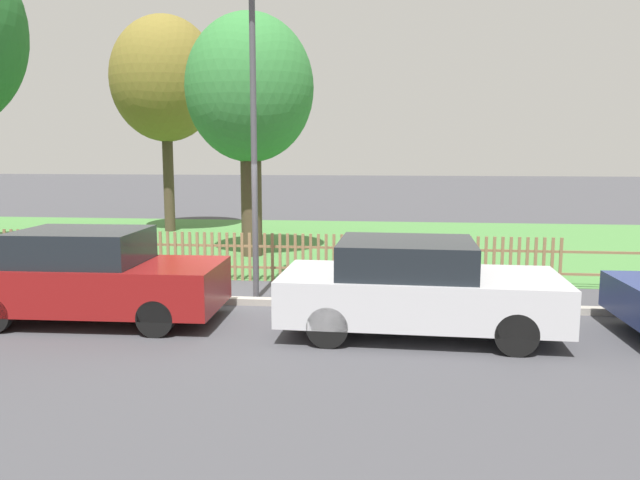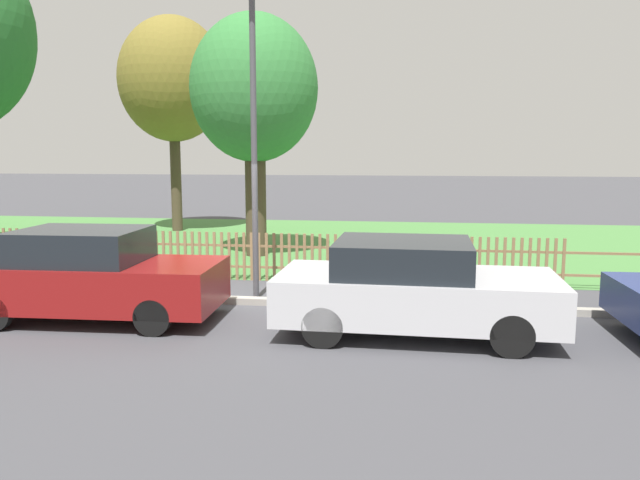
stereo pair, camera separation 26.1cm
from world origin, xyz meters
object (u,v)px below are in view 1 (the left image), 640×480
(parked_car_black_saloon, at_px, (92,276))
(tree_mid_park, at_px, (250,90))
(parked_car_navy_estate, at_px, (416,287))
(street_lamp, at_px, (252,80))
(covered_motorcycle, at_px, (386,260))
(tree_behind_motorcycle, at_px, (165,80))

(parked_car_black_saloon, height_order, tree_mid_park, tree_mid_park)
(parked_car_navy_estate, height_order, tree_mid_park, tree_mid_park)
(street_lamp, bearing_deg, parked_car_navy_estate, -32.24)
(covered_motorcycle, xyz_separation_m, street_lamp, (-2.39, -0.75, 3.30))
(parked_car_black_saloon, xyz_separation_m, tree_behind_motorcycle, (-2.80, 11.18, 4.35))
(parked_car_black_saloon, xyz_separation_m, street_lamp, (2.29, 1.69, 3.24))
(parked_car_navy_estate, bearing_deg, parked_car_black_saloon, -179.91)
(parked_car_navy_estate, relative_size, tree_mid_park, 0.67)
(tree_behind_motorcycle, xyz_separation_m, street_lamp, (5.09, -9.49, -1.11))
(parked_car_navy_estate, height_order, street_lamp, street_lamp)
(tree_behind_motorcycle, distance_m, tree_mid_park, 6.15)
(street_lamp, bearing_deg, tree_behind_motorcycle, 118.21)
(covered_motorcycle, xyz_separation_m, tree_behind_motorcycle, (-7.48, 8.74, 4.41))
(parked_car_navy_estate, relative_size, street_lamp, 0.65)
(parked_car_black_saloon, relative_size, tree_behind_motorcycle, 0.57)
(parked_car_navy_estate, bearing_deg, tree_mid_park, 122.65)
(parked_car_black_saloon, bearing_deg, tree_mid_park, 78.24)
(parked_car_black_saloon, bearing_deg, street_lamp, 34.60)
(parked_car_navy_estate, bearing_deg, street_lamp, 149.20)
(parked_car_black_saloon, relative_size, parked_car_navy_estate, 0.99)
(tree_mid_park, bearing_deg, street_lamp, -76.59)
(parked_car_navy_estate, height_order, tree_behind_motorcycle, tree_behind_motorcycle)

